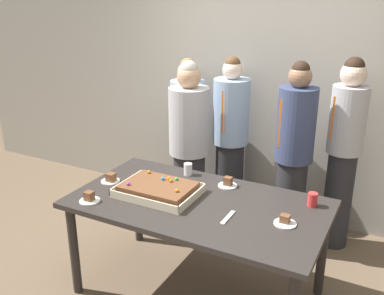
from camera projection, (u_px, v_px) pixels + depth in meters
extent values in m
plane|color=brown|center=(198.00, 292.00, 3.44)|extent=(12.00, 12.00, 0.00)
cube|color=#9E998E|center=(272.00, 71.00, 4.26)|extent=(8.00, 0.12, 3.00)
cube|color=#2D2826|center=(198.00, 204.00, 3.18)|extent=(1.85, 1.02, 0.04)
cylinder|color=#2D2826|center=(74.00, 250.00, 3.32)|extent=(0.07, 0.07, 0.76)
cylinder|color=#2D2826|center=(138.00, 204.00, 4.04)|extent=(0.07, 0.07, 0.76)
cylinder|color=#2D2826|center=(322.00, 252.00, 3.30)|extent=(0.07, 0.07, 0.76)
cube|color=beige|center=(159.00, 193.00, 3.29)|extent=(0.59, 0.44, 0.01)
cube|color=beige|center=(143.00, 201.00, 3.10)|extent=(0.59, 0.01, 0.05)
cube|color=beige|center=(173.00, 179.00, 3.45)|extent=(0.59, 0.01, 0.05)
cube|color=beige|center=(127.00, 182.00, 3.40)|extent=(0.01, 0.44, 0.05)
cube|color=beige|center=(193.00, 198.00, 3.15)|extent=(0.01, 0.44, 0.05)
cube|color=brown|center=(158.00, 188.00, 3.27)|extent=(0.52, 0.37, 0.07)
sphere|color=orange|center=(171.00, 181.00, 3.29)|extent=(0.03, 0.03, 0.03)
sphere|color=orange|center=(169.00, 179.00, 3.33)|extent=(0.03, 0.03, 0.03)
sphere|color=orange|center=(149.00, 172.00, 3.45)|extent=(0.03, 0.03, 0.03)
sphere|color=purple|center=(128.00, 184.00, 3.24)|extent=(0.03, 0.03, 0.03)
sphere|color=#2D84E0|center=(163.00, 179.00, 3.33)|extent=(0.03, 0.03, 0.03)
sphere|color=green|center=(176.00, 179.00, 3.32)|extent=(0.03, 0.03, 0.03)
sphere|color=orange|center=(177.00, 191.00, 3.13)|extent=(0.03, 0.03, 0.03)
cylinder|color=white|center=(110.00, 181.00, 3.50)|extent=(0.15, 0.15, 0.01)
cube|color=brown|center=(111.00, 177.00, 3.48)|extent=(0.07, 0.06, 0.07)
cylinder|color=white|center=(90.00, 201.00, 3.17)|extent=(0.15, 0.15, 0.01)
cube|color=brown|center=(89.00, 196.00, 3.16)|extent=(0.06, 0.06, 0.07)
cylinder|color=white|center=(285.00, 224.00, 2.86)|extent=(0.15, 0.15, 0.01)
cube|color=brown|center=(285.00, 219.00, 2.86)|extent=(0.06, 0.05, 0.05)
cylinder|color=white|center=(228.00, 186.00, 3.42)|extent=(0.15, 0.15, 0.01)
cube|color=brown|center=(228.00, 181.00, 3.41)|extent=(0.06, 0.05, 0.07)
cylinder|color=red|center=(313.00, 200.00, 3.09)|extent=(0.07, 0.07, 0.10)
cylinder|color=white|center=(188.00, 169.00, 3.61)|extent=(0.07, 0.07, 0.10)
cube|color=silver|center=(228.00, 217.00, 2.94)|extent=(0.03, 0.20, 0.01)
cylinder|color=#28282D|center=(289.00, 204.00, 3.91)|extent=(0.26, 0.26, 0.86)
cylinder|color=#384266|center=(296.00, 125.00, 3.66)|extent=(0.33, 0.33, 0.64)
cube|color=orange|center=(281.00, 123.00, 3.58)|extent=(0.04, 0.02, 0.41)
sphere|color=#8C664C|center=(300.00, 77.00, 3.52)|extent=(0.19, 0.19, 0.19)
sphere|color=black|center=(301.00, 70.00, 3.50)|extent=(0.15, 0.15, 0.15)
cylinder|color=#28282D|center=(188.00, 173.00, 4.64)|extent=(0.28, 0.28, 0.81)
cylinder|color=#93ADCC|center=(188.00, 110.00, 4.41)|extent=(0.36, 0.36, 0.59)
cube|color=gold|center=(185.00, 111.00, 4.24)|extent=(0.04, 0.02, 0.38)
sphere|color=beige|center=(188.00, 72.00, 4.27)|extent=(0.20, 0.20, 0.20)
sphere|color=olive|center=(188.00, 66.00, 4.25)|extent=(0.16, 0.16, 0.16)
cylinder|color=#28282D|center=(229.00, 180.00, 4.47)|extent=(0.28, 0.28, 0.82)
cylinder|color=#93ADCC|center=(231.00, 112.00, 4.22)|extent=(0.35, 0.35, 0.64)
cube|color=orange|center=(224.00, 112.00, 4.07)|extent=(0.04, 0.02, 0.41)
sphere|color=beige|center=(233.00, 70.00, 4.08)|extent=(0.19, 0.19, 0.19)
sphere|color=brown|center=(233.00, 64.00, 4.07)|extent=(0.15, 0.15, 0.15)
cylinder|color=#28282D|center=(189.00, 191.00, 4.23)|extent=(0.30, 0.30, 0.80)
cylinder|color=#B2B2B7|center=(189.00, 121.00, 3.99)|extent=(0.37, 0.37, 0.62)
sphere|color=tan|center=(189.00, 77.00, 3.85)|extent=(0.22, 0.22, 0.22)
sphere|color=#B2A899|center=(189.00, 70.00, 3.83)|extent=(0.17, 0.17, 0.17)
cylinder|color=#28282D|center=(338.00, 199.00, 3.95)|extent=(0.25, 0.25, 0.91)
cylinder|color=#B2B2B7|center=(348.00, 120.00, 3.70)|extent=(0.31, 0.31, 0.59)
cube|color=orange|center=(334.00, 118.00, 3.64)|extent=(0.04, 0.02, 0.37)
sphere|color=beige|center=(354.00, 74.00, 3.56)|extent=(0.22, 0.22, 0.22)
sphere|color=black|center=(355.00, 67.00, 3.54)|extent=(0.17, 0.17, 0.17)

